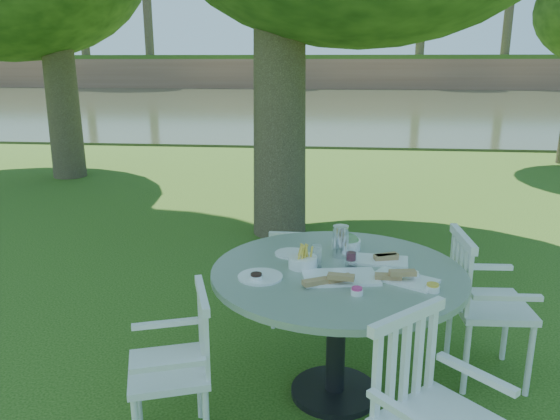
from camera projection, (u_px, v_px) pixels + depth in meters
The scene contains 8 objects.
ground at pixel (278, 311), 4.69m from camera, with size 140.00×140.00×0.00m, color #1F400D.
table at pixel (337, 292), 3.34m from camera, with size 1.54×1.54×0.86m.
chair_ne at pixel (476, 295), 3.59m from camera, with size 0.50×0.53×1.00m.
chair_nw at pixel (296, 270), 4.33m from camera, with size 0.41×0.39×0.81m.
chair_sw at pixel (184, 357), 2.96m from camera, with size 0.55×0.57×0.90m.
chair_se at pixel (424, 403), 2.48m from camera, with size 0.68×0.68×0.98m.
tableware at pixel (337, 259), 3.36m from camera, with size 1.17×0.87×0.21m.
river at pixel (329, 105), 26.75m from camera, with size 100.00×28.00×0.12m, color #2F3721.
Camera 1 is at (0.47, -4.27, 2.08)m, focal length 35.00 mm.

